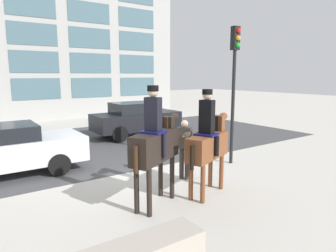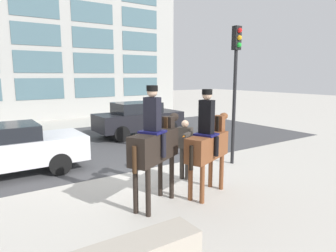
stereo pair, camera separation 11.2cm
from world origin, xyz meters
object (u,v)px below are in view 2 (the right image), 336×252
at_px(mounted_horse_lead, 155,143).
at_px(pedestrian_bystander, 185,145).
at_px(street_car_far_lane, 138,118).
at_px(mounted_horse_companion, 208,143).
at_px(traffic_light, 236,74).

relative_size(mounted_horse_lead, pedestrian_bystander, 1.60).
bearing_deg(street_car_far_lane, mounted_horse_lead, -115.64).
height_order(mounted_horse_companion, street_car_far_lane, mounted_horse_companion).
height_order(street_car_far_lane, traffic_light, traffic_light).
bearing_deg(mounted_horse_companion, street_car_far_lane, 52.98).
xyz_separation_m(pedestrian_bystander, traffic_light, (2.23, 0.33, 1.92)).
height_order(mounted_horse_lead, pedestrian_bystander, mounted_horse_lead).
xyz_separation_m(mounted_horse_companion, street_car_far_lane, (2.02, 7.25, -0.44)).
relative_size(pedestrian_bystander, street_car_far_lane, 0.40).
bearing_deg(pedestrian_bystander, mounted_horse_companion, 48.66).
xyz_separation_m(pedestrian_bystander, street_car_far_lane, (1.83, 6.09, -0.14)).
bearing_deg(traffic_light, mounted_horse_companion, -148.37).
bearing_deg(mounted_horse_lead, pedestrian_bystander, 3.76).
bearing_deg(mounted_horse_lead, mounted_horse_companion, -35.83).
xyz_separation_m(mounted_horse_companion, pedestrian_bystander, (0.19, 1.16, -0.31)).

